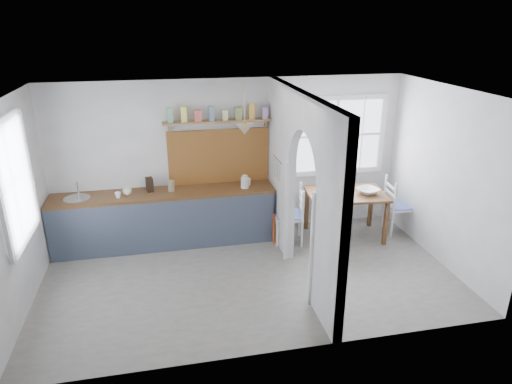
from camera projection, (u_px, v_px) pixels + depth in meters
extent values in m
cube|color=gray|center=(250.00, 277.00, 6.54)|extent=(5.80, 3.20, 0.01)
cube|color=silver|center=(249.00, 94.00, 5.60)|extent=(5.80, 3.20, 0.01)
cube|color=silver|center=(231.00, 158.00, 7.53)|extent=(5.80, 0.01, 2.60)
cube|color=silver|center=(280.00, 248.00, 4.61)|extent=(5.80, 0.01, 2.60)
cube|color=silver|center=(15.00, 210.00, 5.52)|extent=(0.01, 3.20, 2.60)
cube|color=silver|center=(445.00, 177.00, 6.63)|extent=(0.01, 3.20, 2.60)
cube|color=silver|center=(331.00, 225.00, 5.11)|extent=(0.12, 0.80, 2.60)
cube|color=silver|center=(281.00, 166.00, 7.12)|extent=(0.12, 1.20, 2.60)
cube|color=silver|center=(307.00, 136.00, 5.74)|extent=(0.12, 1.20, 1.05)
cube|color=brown|center=(164.00, 194.00, 7.19)|extent=(3.50, 0.60, 0.05)
cube|color=#49556A|center=(166.00, 227.00, 7.10)|extent=(3.50, 0.03, 0.85)
cube|color=#39291A|center=(166.00, 218.00, 7.40)|extent=(3.46, 0.45, 0.85)
cylinder|color=#B8B8B8|center=(77.00, 199.00, 6.94)|extent=(0.40, 0.40, 0.02)
cube|color=brown|center=(219.00, 156.00, 7.45)|extent=(1.65, 0.03, 0.90)
cube|color=olive|center=(218.00, 121.00, 7.16)|extent=(1.75, 0.20, 0.03)
cube|color=#619776|center=(170.00, 117.00, 6.98)|extent=(0.09, 0.09, 0.18)
cube|color=#E9DF4B|center=(184.00, 116.00, 7.02)|extent=(0.09, 0.09, 0.18)
cube|color=#BD4A40|center=(198.00, 115.00, 7.06)|extent=(0.09, 0.09, 0.18)
cube|color=slate|center=(211.00, 115.00, 7.10)|extent=(0.09, 0.09, 0.18)
cube|color=#CECE89|center=(225.00, 114.00, 7.14)|extent=(0.09, 0.09, 0.18)
cube|color=olive|center=(238.00, 114.00, 7.18)|extent=(0.09, 0.09, 0.18)
cube|color=gold|center=(252.00, 113.00, 7.22)|extent=(0.09, 0.09, 0.18)
cube|color=#A47CBB|center=(265.00, 113.00, 7.26)|extent=(0.09, 0.09, 0.18)
cone|color=beige|center=(245.00, 129.00, 6.94)|extent=(0.26, 0.26, 0.16)
cylinder|color=#B8B8B8|center=(277.00, 159.00, 6.96)|extent=(0.02, 0.50, 0.02)
imported|color=white|center=(118.00, 195.00, 6.94)|extent=(0.13, 0.13, 0.09)
imported|color=white|center=(127.00, 191.00, 7.06)|extent=(0.18, 0.18, 0.11)
cube|color=#39291A|center=(150.00, 184.00, 7.19)|extent=(0.13, 0.16, 0.22)
cylinder|color=#867859|center=(171.00, 186.00, 7.20)|extent=(0.14, 0.14, 0.17)
cube|color=#AD284C|center=(273.00, 227.00, 7.43)|extent=(0.02, 0.03, 0.48)
cube|color=#CF4807|center=(274.00, 230.00, 7.40)|extent=(0.02, 0.03, 0.55)
imported|color=white|center=(368.00, 191.00, 7.44)|extent=(0.44, 0.44, 0.08)
imported|color=#629860|center=(345.00, 195.00, 7.27)|extent=(0.11, 0.11, 0.09)
cylinder|color=#2B2224|center=(332.00, 196.00, 7.32)|extent=(0.20, 0.20, 0.02)
imported|color=#42244A|center=(348.00, 183.00, 7.66)|extent=(0.21, 0.21, 0.18)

